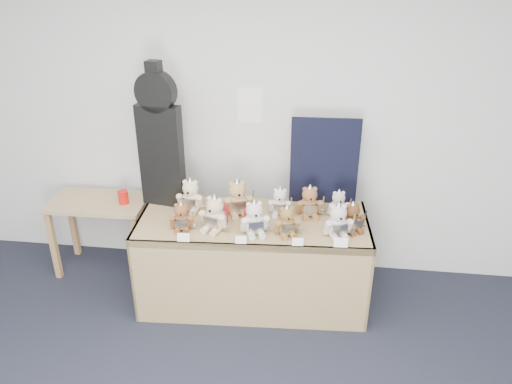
# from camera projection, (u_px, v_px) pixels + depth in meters

# --- Properties ---
(room_shell) EXTENTS (6.00, 6.00, 6.00)m
(room_shell) POSITION_uv_depth(u_px,v_px,m) (250.00, 106.00, 4.13)
(room_shell) COLOR white
(room_shell) RESTS_ON floor
(display_table) EXTENTS (1.86, 0.86, 0.76)m
(display_table) POSITION_uv_depth(u_px,v_px,m) (252.00, 242.00, 3.93)
(display_table) COLOR #99784D
(display_table) RESTS_ON floor
(side_table) EXTENTS (0.85, 0.48, 0.70)m
(side_table) POSITION_uv_depth(u_px,v_px,m) (100.00, 213.00, 4.41)
(side_table) COLOR tan
(side_table) RESTS_ON floor
(guitar_case) EXTENTS (0.37, 0.16, 1.18)m
(guitar_case) POSITION_uv_depth(u_px,v_px,m) (160.00, 138.00, 3.93)
(guitar_case) COLOR black
(guitar_case) RESTS_ON display_table
(navy_board) EXTENTS (0.55, 0.04, 0.74)m
(navy_board) POSITION_uv_depth(u_px,v_px,m) (324.00, 162.00, 4.04)
(navy_board) COLOR black
(navy_board) RESTS_ON display_table
(red_cup) EXTENTS (0.09, 0.09, 0.12)m
(red_cup) POSITION_uv_depth(u_px,v_px,m) (123.00, 197.00, 4.28)
(red_cup) COLOR red
(red_cup) RESTS_ON side_table
(teddy_front_far_left) EXTENTS (0.21, 0.18, 0.25)m
(teddy_front_far_left) POSITION_uv_depth(u_px,v_px,m) (182.00, 218.00, 3.75)
(teddy_front_far_left) COLOR brown
(teddy_front_far_left) RESTS_ON display_table
(teddy_front_left) EXTENTS (0.25, 0.24, 0.31)m
(teddy_front_left) POSITION_uv_depth(u_px,v_px,m) (215.00, 215.00, 3.74)
(teddy_front_left) COLOR beige
(teddy_front_left) RESTS_ON display_table
(teddy_front_centre) EXTENTS (0.25, 0.23, 0.30)m
(teddy_front_centre) POSITION_uv_depth(u_px,v_px,m) (254.00, 219.00, 3.70)
(teddy_front_centre) COLOR silver
(teddy_front_centre) RESTS_ON display_table
(teddy_front_right) EXTENTS (0.22, 0.20, 0.26)m
(teddy_front_right) POSITION_uv_depth(u_px,v_px,m) (287.00, 222.00, 3.68)
(teddy_front_right) COLOR olive
(teddy_front_right) RESTS_ON display_table
(teddy_front_far_right) EXTENTS (0.25, 0.22, 0.29)m
(teddy_front_far_right) POSITION_uv_depth(u_px,v_px,m) (338.00, 222.00, 3.66)
(teddy_front_far_right) COLOR silver
(teddy_front_far_right) RESTS_ON display_table
(teddy_front_end) EXTENTS (0.21, 0.21, 0.26)m
(teddy_front_end) POSITION_uv_depth(u_px,v_px,m) (352.00, 218.00, 3.74)
(teddy_front_end) COLOR brown
(teddy_front_end) RESTS_ON display_table
(teddy_back_left) EXTENTS (0.25, 0.20, 0.30)m
(teddy_back_left) POSITION_uv_depth(u_px,v_px,m) (191.00, 197.00, 4.02)
(teddy_back_left) COLOR beige
(teddy_back_left) RESTS_ON display_table
(teddy_back_centre_left) EXTENTS (0.27, 0.25, 0.32)m
(teddy_back_centre_left) POSITION_uv_depth(u_px,v_px,m) (238.00, 199.00, 3.96)
(teddy_back_centre_left) COLOR tan
(teddy_back_centre_left) RESTS_ON display_table
(teddy_back_centre_right) EXTENTS (0.20, 0.16, 0.25)m
(teddy_back_centre_right) POSITION_uv_depth(u_px,v_px,m) (280.00, 202.00, 3.97)
(teddy_back_centre_right) COLOR silver
(teddy_back_centre_right) RESTS_ON display_table
(teddy_back_right) EXTENTS (0.24, 0.21, 0.28)m
(teddy_back_right) POSITION_uv_depth(u_px,v_px,m) (309.00, 203.00, 3.94)
(teddy_back_right) COLOR #8F5E39
(teddy_back_right) RESTS_ON display_table
(teddy_back_end) EXTENTS (0.20, 0.18, 0.24)m
(teddy_back_end) POSITION_uv_depth(u_px,v_px,m) (338.00, 204.00, 3.95)
(teddy_back_end) COLOR silver
(teddy_back_end) RESTS_ON display_table
(entry_card_a) EXTENTS (0.09, 0.03, 0.06)m
(entry_card_a) POSITION_uv_depth(u_px,v_px,m) (183.00, 237.00, 3.61)
(entry_card_a) COLOR white
(entry_card_a) RESTS_ON display_table
(entry_card_b) EXTENTS (0.08, 0.02, 0.06)m
(entry_card_b) POSITION_uv_depth(u_px,v_px,m) (241.00, 240.00, 3.59)
(entry_card_b) COLOR white
(entry_card_b) RESTS_ON display_table
(entry_card_c) EXTENTS (0.08, 0.02, 0.06)m
(entry_card_c) POSITION_uv_depth(u_px,v_px,m) (298.00, 242.00, 3.57)
(entry_card_c) COLOR white
(entry_card_c) RESTS_ON display_table
(entry_card_d) EXTENTS (0.10, 0.03, 0.07)m
(entry_card_d) POSITION_uv_depth(u_px,v_px,m) (341.00, 242.00, 3.55)
(entry_card_d) COLOR white
(entry_card_d) RESTS_ON display_table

